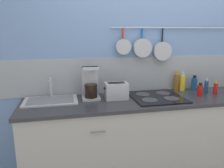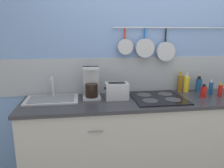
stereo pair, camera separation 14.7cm
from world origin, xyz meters
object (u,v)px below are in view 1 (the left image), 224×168
(toaster, at_px, (116,91))
(bottle_olive_oil, at_px, (177,82))
(bottle_hot_sauce, at_px, (194,83))
(bottle_dish_soap, at_px, (206,86))
(bottle_vinegar, at_px, (200,90))
(bottle_sesame_oil, at_px, (215,88))
(coffee_maker, at_px, (90,86))
(bottle_cooking_wine, at_px, (182,82))

(toaster, distance_m, bottle_olive_oil, 0.81)
(bottle_hot_sauce, height_order, bottle_dish_soap, bottle_hot_sauce)
(bottle_olive_oil, xyz_separation_m, bottle_hot_sauce, (0.23, -0.02, -0.03))
(toaster, distance_m, bottle_hot_sauce, 1.03)
(bottle_vinegar, bearing_deg, toaster, 175.48)
(bottle_vinegar, xyz_separation_m, bottle_sesame_oil, (0.20, 0.01, 0.00))
(toaster, relative_size, bottle_dish_soap, 1.49)
(bottle_vinegar, bearing_deg, bottle_dish_soap, 34.37)
(toaster, relative_size, bottle_hot_sauce, 1.41)
(bottle_dish_soap, relative_size, bottle_sesame_oil, 1.12)
(coffee_maker, bearing_deg, bottle_sesame_oil, -5.51)
(bottle_olive_oil, distance_m, bottle_dish_soap, 0.34)
(toaster, height_order, bottle_olive_oil, bottle_olive_oil)
(bottle_olive_oil, height_order, bottle_sesame_oil, bottle_olive_oil)
(bottle_vinegar, height_order, bottle_dish_soap, bottle_dish_soap)
(bottle_hot_sauce, bearing_deg, bottle_vinegar, -107.85)
(bottle_sesame_oil, bearing_deg, bottle_dish_soap, 123.56)
(bottle_cooking_wine, bearing_deg, toaster, -168.59)
(bottle_olive_oil, relative_size, bottle_hot_sauce, 1.33)
(bottle_vinegar, bearing_deg, bottle_olive_oil, 119.79)
(coffee_maker, distance_m, bottle_hot_sauce, 1.29)
(coffee_maker, relative_size, bottle_vinegar, 2.32)
(coffee_maker, relative_size, bottle_dish_soap, 1.98)
(toaster, distance_m, bottle_dish_soap, 1.09)
(toaster, xyz_separation_m, bottle_sesame_oil, (1.15, -0.06, -0.02))
(bottle_cooking_wine, xyz_separation_m, bottle_dish_soap, (0.22, -0.15, -0.02))
(toaster, bearing_deg, bottle_olive_oil, 13.23)
(bottle_vinegar, xyz_separation_m, bottle_dish_soap, (0.15, 0.10, 0.01))
(coffee_maker, relative_size, bottle_hot_sauce, 1.86)
(coffee_maker, bearing_deg, bottle_cooking_wine, 4.97)
(bottle_cooking_wine, relative_size, bottle_hot_sauce, 1.25)
(bottle_cooking_wine, bearing_deg, bottle_hot_sauce, -1.70)
(bottle_hot_sauce, bearing_deg, coffee_maker, -175.84)
(coffee_maker, bearing_deg, toaster, -16.11)
(bottle_olive_oil, bearing_deg, bottle_hot_sauce, -4.15)
(coffee_maker, height_order, bottle_hot_sauce, coffee_maker)
(bottle_cooking_wine, height_order, bottle_sesame_oil, bottle_cooking_wine)
(bottle_sesame_oil, bearing_deg, toaster, 177.01)
(bottle_vinegar, relative_size, bottle_sesame_oil, 0.95)
(coffee_maker, relative_size, bottle_cooking_wine, 1.49)
(bottle_dish_soap, distance_m, bottle_sesame_oil, 0.10)
(bottle_olive_oil, xyz_separation_m, bottle_cooking_wine, (0.07, -0.01, -0.01))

